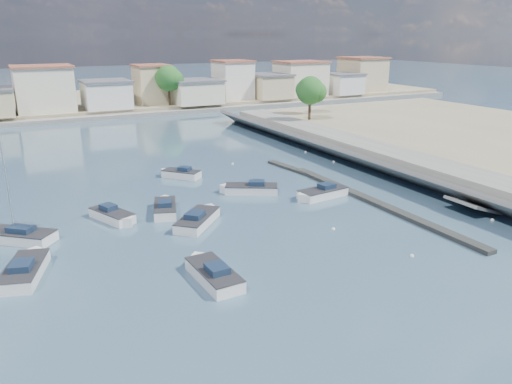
% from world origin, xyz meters
% --- Properties ---
extents(ground, '(400.00, 400.00, 0.00)m').
position_xyz_m(ground, '(0.00, 40.00, 0.00)').
color(ground, '#2E4B5D').
rests_on(ground, ground).
extents(seawall_walkway, '(5.00, 90.00, 1.80)m').
position_xyz_m(seawall_walkway, '(18.50, 13.00, 0.90)').
color(seawall_walkway, slate).
rests_on(seawall_walkway, ground).
extents(breakwater, '(2.00, 31.02, 0.35)m').
position_xyz_m(breakwater, '(6.90, 12.69, 0.17)').
color(breakwater, black).
rests_on(breakwater, ground).
extents(far_shore_land, '(160.00, 40.00, 1.40)m').
position_xyz_m(far_shore_land, '(0.00, 92.00, 0.70)').
color(far_shore_land, gray).
rests_on(far_shore_land, ground).
extents(far_shore_quay, '(160.00, 2.50, 0.80)m').
position_xyz_m(far_shore_quay, '(0.00, 71.00, 0.40)').
color(far_shore_quay, slate).
rests_on(far_shore_quay, ground).
extents(far_town, '(113.01, 12.80, 8.35)m').
position_xyz_m(far_town, '(10.71, 76.92, 4.93)').
color(far_town, beige).
rests_on(far_town, far_shore_land).
extents(shore_trees, '(74.56, 38.32, 7.92)m').
position_xyz_m(shore_trees, '(8.34, 68.11, 6.22)').
color(shore_trees, '#38281E').
rests_on(shore_trees, ground).
extents(motorboat_a, '(2.20, 5.73, 1.48)m').
position_xyz_m(motorboat_a, '(-12.23, 2.88, 0.38)').
color(motorboat_a, white).
rests_on(motorboat_a, ground).
extents(motorboat_b, '(3.15, 5.18, 1.48)m').
position_xyz_m(motorboat_b, '(-11.06, 16.61, 0.38)').
color(motorboat_b, white).
rests_on(motorboat_b, ground).
extents(motorboat_c, '(5.54, 4.28, 1.48)m').
position_xyz_m(motorboat_c, '(-1.93, 18.25, 0.38)').
color(motorboat_c, white).
rests_on(motorboat_c, ground).
extents(motorboat_d, '(5.62, 2.61, 1.48)m').
position_xyz_m(motorboat_d, '(3.58, 13.70, 0.38)').
color(motorboat_d, white).
rests_on(motorboat_d, ground).
extents(motorboat_e, '(3.57, 5.90, 1.48)m').
position_xyz_m(motorboat_e, '(-22.88, 9.01, 0.38)').
color(motorboat_e, white).
rests_on(motorboat_e, ground).
extents(motorboat_f, '(4.01, 4.23, 1.48)m').
position_xyz_m(motorboat_f, '(-6.21, 26.78, 0.38)').
color(motorboat_f, white).
rests_on(motorboat_f, ground).
extents(motorboat_g, '(3.29, 4.96, 1.48)m').
position_xyz_m(motorboat_g, '(-15.59, 16.53, 0.38)').
color(motorboat_g, white).
rests_on(motorboat_g, ground).
extents(motorboat_h, '(5.15, 5.30, 1.48)m').
position_xyz_m(motorboat_h, '(-9.42, 12.58, 0.38)').
color(motorboat_h, white).
rests_on(motorboat_h, ground).
extents(sailboat, '(6.05, 5.56, 9.00)m').
position_xyz_m(sailboat, '(-23.47, 15.78, 0.41)').
color(sailboat, white).
rests_on(sailboat, ground).
extents(mooring_buoys, '(13.57, 31.52, 0.31)m').
position_xyz_m(mooring_buoys, '(6.95, 15.35, 0.05)').
color(mooring_buoys, white).
rests_on(mooring_buoys, ground).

